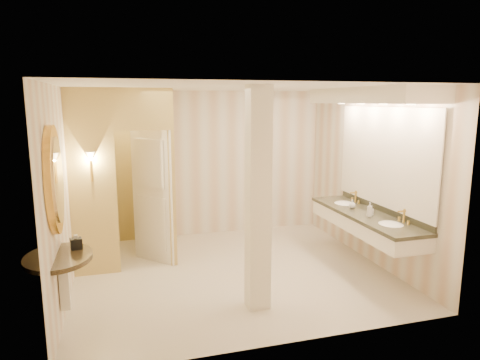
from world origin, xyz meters
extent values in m
plane|color=beige|center=(0.00, 0.00, 0.00)|extent=(4.50, 4.50, 0.00)
plane|color=white|center=(0.00, 0.00, 2.70)|extent=(4.50, 4.50, 0.00)
cube|color=silver|center=(0.00, 2.00, 1.35)|extent=(4.50, 0.02, 2.70)
cube|color=silver|center=(0.00, -2.00, 1.35)|extent=(4.50, 0.02, 2.70)
cube|color=silver|center=(-2.25, 0.00, 1.35)|extent=(0.02, 4.00, 2.70)
cube|color=silver|center=(2.25, 0.00, 1.35)|extent=(0.02, 4.00, 2.70)
cube|color=#DFC775|center=(-0.80, 1.25, 1.35)|extent=(0.10, 1.50, 2.70)
cube|color=#DFC775|center=(-1.93, 0.50, 1.35)|extent=(0.65, 0.10, 2.70)
cube|color=#DFC775|center=(-1.20, 0.50, 2.40)|extent=(0.80, 0.10, 0.60)
cube|color=white|center=(-1.07, 0.79, 1.05)|extent=(0.58, 0.62, 2.10)
cylinder|color=gold|center=(-1.93, 0.43, 1.55)|extent=(0.03, 0.03, 0.30)
cone|color=white|center=(-1.93, 0.43, 1.75)|extent=(0.14, 0.14, 0.14)
cube|color=white|center=(1.95, -0.40, 0.73)|extent=(0.60, 2.29, 0.24)
cube|color=black|center=(1.95, -0.40, 0.85)|extent=(0.64, 2.33, 0.05)
cube|color=black|center=(2.23, -0.40, 0.92)|extent=(0.03, 2.29, 0.10)
ellipsoid|color=white|center=(1.95, -1.02, 0.83)|extent=(0.40, 0.44, 0.15)
cylinder|color=gold|center=(2.15, -1.02, 0.96)|extent=(0.03, 0.03, 0.22)
ellipsoid|color=white|center=(1.95, 0.22, 0.83)|extent=(0.40, 0.44, 0.15)
cylinder|color=gold|center=(2.15, 0.22, 0.96)|extent=(0.03, 0.03, 0.22)
cube|color=white|center=(2.23, -0.40, 1.70)|extent=(0.03, 2.29, 1.40)
cube|color=white|center=(1.95, -0.40, 2.59)|extent=(0.75, 2.49, 0.22)
cylinder|color=black|center=(-2.23, -1.07, 0.85)|extent=(0.89, 0.89, 0.05)
cube|color=white|center=(-2.19, -1.07, 0.55)|extent=(0.10, 0.10, 0.60)
cylinder|color=gold|center=(-2.21, -1.07, 1.70)|extent=(0.07, 0.89, 0.89)
cylinder|color=white|center=(-2.17, -1.07, 1.70)|extent=(0.02, 0.71, 0.71)
cube|color=white|center=(0.02, -1.11, 1.35)|extent=(0.26, 0.26, 2.70)
cube|color=black|center=(-2.06, -0.89, 0.93)|extent=(0.14, 0.14, 0.12)
imported|color=white|center=(-1.95, 1.44, 0.36)|extent=(0.56, 0.79, 0.72)
imported|color=beige|center=(1.93, -0.55, 0.95)|extent=(0.09, 0.09, 0.15)
imported|color=silver|center=(1.90, -0.10, 0.94)|extent=(0.11, 0.11, 0.13)
imported|color=#C6B28C|center=(1.87, -0.62, 0.98)|extent=(0.10, 0.10, 0.21)
camera|label=1|loc=(-1.55, -5.82, 2.51)|focal=32.00mm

